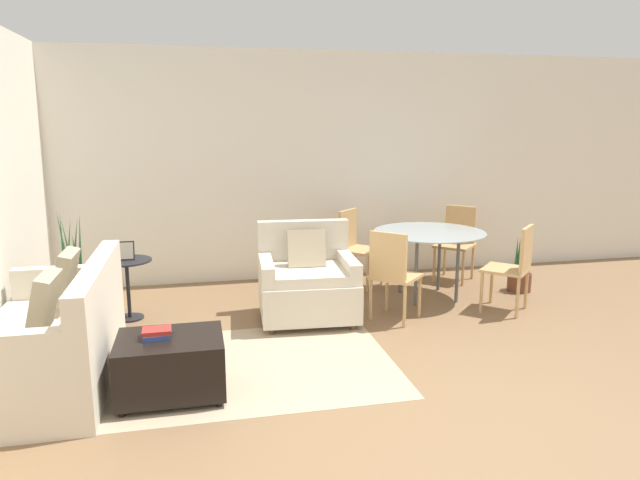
{
  "coord_description": "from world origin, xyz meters",
  "views": [
    {
      "loc": [
        -1.53,
        -3.28,
        1.91
      ],
      "look_at": [
        -0.32,
        2.19,
        0.75
      ],
      "focal_mm": 32.0,
      "sensor_mm": 36.0,
      "label": 1
    }
  ],
  "objects_px": {
    "tv_remote_primary": "(165,331)",
    "potted_plant": "(74,297)",
    "dining_table": "(429,238)",
    "dining_chair_near_right": "(515,263)",
    "ottoman": "(171,364)",
    "armchair": "(307,283)",
    "dining_chair_far_right": "(457,238)",
    "potted_plant_small": "(520,275)",
    "book_stack": "(156,333)",
    "dining_chair_far_left": "(355,243)",
    "dining_chair_near_left": "(392,270)",
    "side_table": "(127,277)",
    "picture_frame": "(125,251)",
    "couch": "(54,343)"
  },
  "relations": [
    {
      "from": "tv_remote_primary",
      "to": "potted_plant",
      "type": "relative_size",
      "value": 0.12
    },
    {
      "from": "dining_table",
      "to": "dining_chair_near_right",
      "type": "height_order",
      "value": "dining_chair_near_right"
    },
    {
      "from": "ottoman",
      "to": "tv_remote_primary",
      "type": "xyz_separation_m",
      "value": [
        -0.04,
        0.13,
        0.2
      ]
    },
    {
      "from": "armchair",
      "to": "dining_chair_near_right",
      "type": "xyz_separation_m",
      "value": [
        2.09,
        -0.28,
        0.16
      ]
    },
    {
      "from": "dining_chair_far_right",
      "to": "potted_plant_small",
      "type": "xyz_separation_m",
      "value": [
        0.48,
        -0.65,
        -0.33
      ]
    },
    {
      "from": "book_stack",
      "to": "potted_plant_small",
      "type": "distance_m",
      "value": 4.3
    },
    {
      "from": "dining_chair_far_left",
      "to": "potted_plant_small",
      "type": "xyz_separation_m",
      "value": [
        1.79,
        -0.65,
        -0.33
      ]
    },
    {
      "from": "dining_chair_near_left",
      "to": "potted_plant_small",
      "type": "xyz_separation_m",
      "value": [
        1.79,
        0.65,
        -0.33
      ]
    },
    {
      "from": "tv_remote_primary",
      "to": "dining_chair_near_right",
      "type": "height_order",
      "value": "dining_chair_near_right"
    },
    {
      "from": "side_table",
      "to": "dining_chair_far_right",
      "type": "bearing_deg",
      "value": 10.07
    },
    {
      "from": "ottoman",
      "to": "tv_remote_primary",
      "type": "height_order",
      "value": "tv_remote_primary"
    },
    {
      "from": "dining_chair_near_right",
      "to": "dining_chair_far_left",
      "type": "bearing_deg",
      "value": 135.0
    },
    {
      "from": "armchair",
      "to": "picture_frame",
      "type": "bearing_deg",
      "value": 168.41
    },
    {
      "from": "ottoman",
      "to": "dining_chair_near_right",
      "type": "height_order",
      "value": "dining_chair_near_right"
    },
    {
      "from": "dining_chair_near_left",
      "to": "dining_table",
      "type": "bearing_deg",
      "value": 45.0
    },
    {
      "from": "couch",
      "to": "ottoman",
      "type": "height_order",
      "value": "couch"
    },
    {
      "from": "armchair",
      "to": "potted_plant",
      "type": "bearing_deg",
      "value": 170.84
    },
    {
      "from": "tv_remote_primary",
      "to": "side_table",
      "type": "distance_m",
      "value": 1.68
    },
    {
      "from": "side_table",
      "to": "picture_frame",
      "type": "relative_size",
      "value": 3.28
    },
    {
      "from": "picture_frame",
      "to": "dining_chair_near_right",
      "type": "xyz_separation_m",
      "value": [
        3.81,
        -0.63,
        -0.17
      ]
    },
    {
      "from": "dining_chair_far_right",
      "to": "couch",
      "type": "bearing_deg",
      "value": -154.08
    },
    {
      "from": "dining_chair_near_right",
      "to": "picture_frame",
      "type": "bearing_deg",
      "value": 170.61
    },
    {
      "from": "potted_plant_small",
      "to": "potted_plant",
      "type": "bearing_deg",
      "value": -179.78
    },
    {
      "from": "book_stack",
      "to": "tv_remote_primary",
      "type": "bearing_deg",
      "value": 64.59
    },
    {
      "from": "armchair",
      "to": "ottoman",
      "type": "relative_size",
      "value": 1.33
    },
    {
      "from": "armchair",
      "to": "dining_chair_near_right",
      "type": "distance_m",
      "value": 2.11
    },
    {
      "from": "picture_frame",
      "to": "dining_chair_near_right",
      "type": "distance_m",
      "value": 3.87
    },
    {
      "from": "potted_plant",
      "to": "dining_chair_near_right",
      "type": "distance_m",
      "value": 4.37
    },
    {
      "from": "armchair",
      "to": "dining_chair_near_left",
      "type": "distance_m",
      "value": 0.84
    },
    {
      "from": "armchair",
      "to": "side_table",
      "type": "xyz_separation_m",
      "value": [
        -1.72,
        0.35,
        0.06
      ]
    },
    {
      "from": "potted_plant_small",
      "to": "side_table",
      "type": "bearing_deg",
      "value": -179.67
    },
    {
      "from": "book_stack",
      "to": "potted_plant_small",
      "type": "bearing_deg",
      "value": 24.2
    },
    {
      "from": "ottoman",
      "to": "dining_chair_near_right",
      "type": "bearing_deg",
      "value": 18.63
    },
    {
      "from": "armchair",
      "to": "dining_chair_near_right",
      "type": "relative_size",
      "value": 1.09
    },
    {
      "from": "ottoman",
      "to": "dining_table",
      "type": "distance_m",
      "value": 3.26
    },
    {
      "from": "ottoman",
      "to": "dining_table",
      "type": "xyz_separation_m",
      "value": [
        2.69,
        1.78,
        0.44
      ]
    },
    {
      "from": "picture_frame",
      "to": "dining_chair_far_left",
      "type": "distance_m",
      "value": 2.6
    },
    {
      "from": "couch",
      "to": "dining_chair_near_left",
      "type": "relative_size",
      "value": 1.91
    },
    {
      "from": "potted_plant_small",
      "to": "book_stack",
      "type": "bearing_deg",
      "value": -155.8
    },
    {
      "from": "armchair",
      "to": "dining_chair_far_right",
      "type": "height_order",
      "value": "armchair"
    },
    {
      "from": "ottoman",
      "to": "dining_chair_far_left",
      "type": "xyz_separation_m",
      "value": [
        2.04,
        2.44,
        0.28
      ]
    },
    {
      "from": "dining_chair_far_right",
      "to": "armchair",
      "type": "bearing_deg",
      "value": -153.73
    },
    {
      "from": "dining_chair_near_left",
      "to": "potted_plant_small",
      "type": "bearing_deg",
      "value": 20.12
    },
    {
      "from": "potted_plant",
      "to": "picture_frame",
      "type": "height_order",
      "value": "potted_plant"
    },
    {
      "from": "potted_plant",
      "to": "dining_chair_far_left",
      "type": "xyz_separation_m",
      "value": [
        3.01,
        0.67,
        0.26
      ]
    },
    {
      "from": "ottoman",
      "to": "book_stack",
      "type": "bearing_deg",
      "value": 164.8
    },
    {
      "from": "picture_frame",
      "to": "dining_chair_far_right",
      "type": "height_order",
      "value": "dining_chair_far_right"
    },
    {
      "from": "couch",
      "to": "dining_table",
      "type": "bearing_deg",
      "value": 21.37
    },
    {
      "from": "side_table",
      "to": "ottoman",
      "type": "bearing_deg",
      "value": -75.29
    },
    {
      "from": "dining_chair_near_right",
      "to": "dining_table",
      "type": "bearing_deg",
      "value": 135.0
    }
  ]
}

